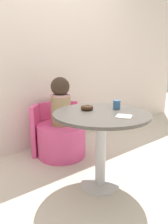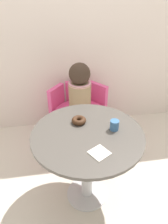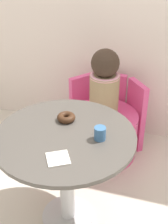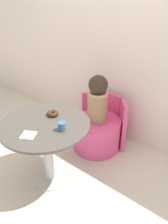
{
  "view_description": "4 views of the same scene",
  "coord_description": "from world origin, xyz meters",
  "views": [
    {
      "loc": [
        -1.17,
        -1.25,
        1.1
      ],
      "look_at": [
        0.04,
        0.3,
        0.62
      ],
      "focal_mm": 32.0,
      "sensor_mm": 36.0,
      "label": 1
    },
    {
      "loc": [
        -0.26,
        -1.27,
        1.68
      ],
      "look_at": [
        -0.0,
        0.34,
        0.63
      ],
      "focal_mm": 35.0,
      "sensor_mm": 36.0,
      "label": 2
    },
    {
      "loc": [
        0.49,
        -1.41,
        1.74
      ],
      "look_at": [
        -0.03,
        0.29,
        0.65
      ],
      "focal_mm": 50.0,
      "sensor_mm": 36.0,
      "label": 3
    },
    {
      "loc": [
        1.28,
        -1.12,
        1.74
      ],
      "look_at": [
        0.07,
        0.38,
        0.66
      ],
      "focal_mm": 35.0,
      "sensor_mm": 36.0,
      "label": 4
    }
  ],
  "objects": [
    {
      "name": "ground_plane",
      "position": [
        0.0,
        0.0,
        0.0
      ],
      "size": [
        12.0,
        12.0,
        0.0
      ],
      "primitive_type": "plane",
      "color": "beige"
    },
    {
      "name": "back_wall",
      "position": [
        0.0,
        1.13,
        1.2
      ],
      "size": [
        6.0,
        0.06,
        2.4
      ],
      "color": "silver",
      "rests_on": "ground_plane"
    },
    {
      "name": "round_table",
      "position": [
        -0.04,
        -0.05,
        0.54
      ],
      "size": [
        0.83,
        0.83,
        0.69
      ],
      "color": "silver",
      "rests_on": "ground_plane"
    },
    {
      "name": "tub_chair",
      "position": [
        0.01,
        0.7,
        0.19
      ],
      "size": [
        0.58,
        0.58,
        0.39
      ],
      "color": "#E54C8C",
      "rests_on": "ground_plane"
    },
    {
      "name": "booth_backrest",
      "position": [
        0.01,
        0.94,
        0.31
      ],
      "size": [
        0.68,
        0.25,
        0.61
      ],
      "color": "#E54C8C",
      "rests_on": "ground_plane"
    },
    {
      "name": "child_figure",
      "position": [
        0.01,
        0.7,
        0.66
      ],
      "size": [
        0.23,
        0.23,
        0.56
      ],
      "color": "#937A56",
      "rests_on": "tub_chair"
    },
    {
      "name": "donut",
      "position": [
        -0.08,
        0.1,
        0.71
      ],
      "size": [
        0.11,
        0.11,
        0.04
      ],
      "color": "#3D2314",
      "rests_on": "round_table"
    },
    {
      "name": "cup",
      "position": [
        0.16,
        -0.03,
        0.73
      ],
      "size": [
        0.07,
        0.07,
        0.08
      ],
      "color": "#386699",
      "rests_on": "round_table"
    },
    {
      "name": "paper_napkin",
      "position": [
        -0.0,
        -0.26,
        0.7
      ],
      "size": [
        0.16,
        0.16,
        0.01
      ],
      "color": "silver",
      "rests_on": "round_table"
    }
  ]
}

